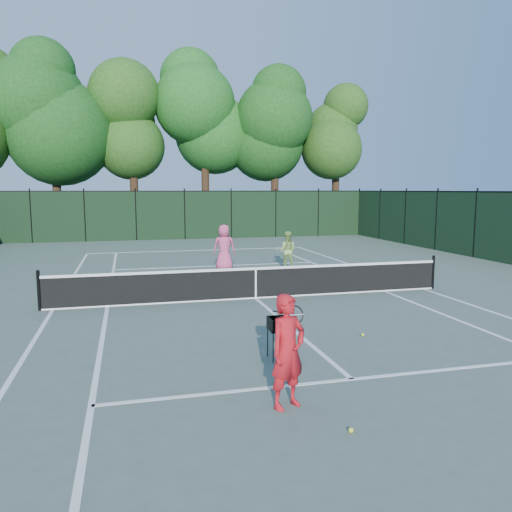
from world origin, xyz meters
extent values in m
plane|color=#4D5D52|center=(0.00, 0.00, 0.00)|extent=(90.00, 90.00, 0.00)
cube|color=white|center=(-5.49, 0.00, 0.00)|extent=(0.10, 23.77, 0.01)
cube|color=white|center=(5.49, 0.00, 0.00)|extent=(0.10, 23.77, 0.01)
cube|color=white|center=(-4.12, 0.00, 0.00)|extent=(0.10, 23.77, 0.01)
cube|color=white|center=(4.12, 0.00, 0.00)|extent=(0.10, 23.77, 0.01)
cube|color=white|center=(0.00, 11.88, 0.00)|extent=(10.97, 0.10, 0.01)
cube|color=white|center=(0.00, -6.40, 0.00)|extent=(8.23, 0.10, 0.01)
cube|color=white|center=(0.00, 6.40, 0.00)|extent=(8.23, 0.10, 0.01)
cube|color=white|center=(0.00, 0.00, 0.00)|extent=(0.10, 12.80, 0.01)
cube|color=black|center=(0.00, 0.00, 0.46)|extent=(11.60, 0.03, 0.85)
cube|color=white|center=(0.00, 0.00, 0.88)|extent=(11.60, 0.05, 0.07)
cube|color=white|center=(0.00, 0.00, 0.02)|extent=(11.60, 0.05, 0.04)
cube|color=white|center=(0.00, 0.00, 0.46)|extent=(0.05, 0.04, 0.91)
cylinder|color=black|center=(-5.80, 0.00, 0.53)|extent=(0.09, 0.09, 1.06)
cylinder|color=black|center=(5.80, 0.00, 0.53)|extent=(0.09, 0.09, 1.06)
cube|color=black|center=(0.00, 18.00, 1.50)|extent=(24.00, 0.05, 3.00)
cylinder|color=black|center=(-8.00, 22.00, 2.40)|extent=(0.56, 0.56, 4.80)
ellipsoid|color=#124014|center=(-8.00, 22.00, 8.71)|extent=(6.80, 6.80, 10.54)
cylinder|color=black|center=(-3.00, 21.80, 2.15)|extent=(0.56, 0.56, 4.30)
ellipsoid|color=#1D4814|center=(-3.00, 21.80, 7.75)|extent=(6.00, 6.00, 9.30)
cylinder|color=black|center=(2.00, 22.30, 2.50)|extent=(0.56, 0.56, 5.00)
ellipsoid|color=#164F19|center=(2.00, 22.30, 9.03)|extent=(7.00, 7.00, 10.85)
cylinder|color=black|center=(7.00, 21.60, 2.30)|extent=(0.56, 0.56, 4.60)
ellipsoid|color=#134214|center=(7.00, 21.60, 8.16)|extent=(6.20, 6.20, 9.61)
cylinder|color=black|center=(12.00, 22.10, 2.20)|extent=(0.56, 0.56, 4.40)
ellipsoid|color=#1E4513|center=(12.00, 22.10, 7.74)|extent=(5.80, 5.80, 8.99)
imported|color=red|center=(-1.36, -7.13, 0.83)|extent=(0.72, 0.61, 1.66)
cylinder|color=black|center=(-1.09, -6.62, 0.95)|extent=(0.03, 0.03, 0.30)
torus|color=black|center=(-1.09, -6.62, 1.22)|extent=(0.30, 0.10, 0.30)
imported|color=#CA4776|center=(0.09, 5.28, 0.89)|extent=(0.96, 0.71, 1.79)
imported|color=#94BA5D|center=(2.56, 4.96, 0.75)|extent=(0.89, 0.81, 1.49)
cylinder|color=black|center=(-1.04, -5.32, 0.28)|extent=(0.02, 0.02, 0.55)
cylinder|color=black|center=(-0.67, -5.32, 0.28)|extent=(0.02, 0.02, 0.55)
cylinder|color=black|center=(-1.04, -4.95, 0.28)|extent=(0.02, 0.02, 0.55)
cylinder|color=black|center=(-0.67, -4.95, 0.28)|extent=(0.02, 0.02, 0.55)
cube|color=black|center=(-0.86, -5.14, 0.67)|extent=(0.44, 0.44, 0.23)
sphere|color=#C4D52B|center=(-0.86, -5.14, 0.60)|extent=(0.06, 0.06, 0.06)
sphere|color=#C4D52B|center=(-0.86, -5.14, 0.60)|extent=(0.06, 0.06, 0.06)
sphere|color=#C4D52B|center=(-0.86, -5.14, 0.60)|extent=(0.06, 0.06, 0.06)
sphere|color=#C4D52B|center=(-0.86, -5.14, 0.60)|extent=(0.06, 0.06, 0.06)
sphere|color=#C4D52B|center=(-0.86, -5.14, 0.60)|extent=(0.06, 0.06, 0.06)
sphere|color=#C4D52B|center=(-0.86, -5.14, 0.60)|extent=(0.06, 0.06, 0.06)
sphere|color=#C4D52B|center=(-0.86, -5.14, 0.60)|extent=(0.06, 0.06, 0.06)
sphere|color=#C4D52B|center=(-0.86, -5.14, 0.60)|extent=(0.06, 0.06, 0.06)
sphere|color=#C4D52B|center=(-0.86, -5.14, 0.60)|extent=(0.06, 0.06, 0.06)
sphere|color=#C4D52B|center=(-0.86, -5.14, 0.60)|extent=(0.06, 0.06, 0.06)
sphere|color=#C4D52B|center=(-0.86, -5.14, 0.60)|extent=(0.06, 0.06, 0.06)
sphere|color=#C4D52B|center=(-0.86, -5.14, 0.60)|extent=(0.06, 0.06, 0.06)
sphere|color=#C4D52B|center=(-0.86, -5.14, 0.60)|extent=(0.06, 0.06, 0.06)
sphere|color=#C4D52B|center=(-0.86, -5.14, 0.60)|extent=(0.06, 0.06, 0.06)
sphere|color=#C4D52B|center=(-0.86, -5.14, 0.60)|extent=(0.06, 0.06, 0.06)
sphere|color=#C4D52B|center=(-0.86, -5.14, 0.60)|extent=(0.06, 0.06, 0.06)
sphere|color=#D7EA2F|center=(-0.81, -8.08, 0.03)|extent=(0.07, 0.07, 0.07)
sphere|color=#D8EB30|center=(1.29, -4.21, 0.03)|extent=(0.07, 0.07, 0.07)
camera|label=1|loc=(-3.52, -13.67, 3.12)|focal=35.00mm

